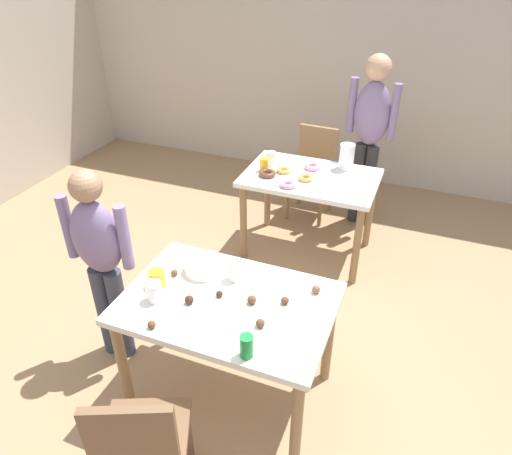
# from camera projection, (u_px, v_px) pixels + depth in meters

# --- Properties ---
(ground_plane) EXTENTS (6.40, 6.40, 0.00)m
(ground_plane) POSITION_uv_depth(u_px,v_px,m) (229.00, 371.00, 3.09)
(ground_plane) COLOR #9E7A56
(wall_back) EXTENTS (6.40, 0.10, 2.60)m
(wall_back) POSITION_uv_depth(u_px,v_px,m) (351.00, 61.00, 4.91)
(wall_back) COLOR #BCB2A3
(wall_back) RESTS_ON ground_plane
(dining_table_near) EXTENTS (1.14, 0.78, 0.75)m
(dining_table_near) POSITION_uv_depth(u_px,v_px,m) (228.00, 315.00, 2.61)
(dining_table_near) COLOR silver
(dining_table_near) RESTS_ON ground_plane
(dining_table_far) EXTENTS (1.08, 0.71, 0.75)m
(dining_table_far) POSITION_uv_depth(u_px,v_px,m) (310.00, 188.00, 3.91)
(dining_table_far) COLOR white
(dining_table_far) RESTS_ON ground_plane
(chair_near_table) EXTENTS (0.53, 0.53, 0.87)m
(chair_near_table) POSITION_uv_depth(u_px,v_px,m) (141.00, 443.00, 2.12)
(chair_near_table) COLOR brown
(chair_near_table) RESTS_ON ground_plane
(chair_far_table) EXTENTS (0.42, 0.42, 0.87)m
(chair_far_table) POSITION_uv_depth(u_px,v_px,m) (314.00, 167.00, 4.60)
(chair_far_table) COLOR olive
(chair_far_table) RESTS_ON ground_plane
(person_girl_near) EXTENTS (0.45, 0.22, 1.36)m
(person_girl_near) POSITION_uv_depth(u_px,v_px,m) (100.00, 255.00, 2.82)
(person_girl_near) COLOR #383D4C
(person_girl_near) RESTS_ON ground_plane
(person_adult_far) EXTENTS (0.46, 0.25, 1.60)m
(person_adult_far) POSITION_uv_depth(u_px,v_px,m) (370.00, 128.00, 4.17)
(person_adult_far) COLOR #28282D
(person_adult_far) RESTS_ON ground_plane
(mixing_bowl) EXTENTS (0.22, 0.22, 0.07)m
(mixing_bowl) POSITION_uv_depth(u_px,v_px,m) (203.00, 267.00, 2.75)
(mixing_bowl) COLOR white
(mixing_bowl) RESTS_ON dining_table_near
(soda_can) EXTENTS (0.07, 0.07, 0.12)m
(soda_can) POSITION_uv_depth(u_px,v_px,m) (247.00, 346.00, 2.19)
(soda_can) COLOR #198438
(soda_can) RESTS_ON dining_table_near
(fork_near) EXTENTS (0.17, 0.02, 0.01)m
(fork_near) POSITION_uv_depth(u_px,v_px,m) (215.00, 325.00, 2.39)
(fork_near) COLOR silver
(fork_near) RESTS_ON dining_table_near
(cup_near_0) EXTENTS (0.09, 0.09, 0.12)m
(cup_near_0) POSITION_uv_depth(u_px,v_px,m) (154.00, 292.00, 2.53)
(cup_near_0) COLOR white
(cup_near_0) RESTS_ON dining_table_near
(cup_near_1) EXTENTS (0.08, 0.08, 0.12)m
(cup_near_1) POSITION_uv_depth(u_px,v_px,m) (235.00, 271.00, 2.68)
(cup_near_1) COLOR white
(cup_near_1) RESTS_ON dining_table_near
(cup_near_2) EXTENTS (0.09, 0.09, 0.10)m
(cup_near_2) POSITION_uv_depth(u_px,v_px,m) (157.00, 279.00, 2.63)
(cup_near_2) COLOR yellow
(cup_near_2) RESTS_ON dining_table_near
(cake_ball_0) EXTENTS (0.05, 0.05, 0.05)m
(cake_ball_0) POSITION_uv_depth(u_px,v_px,m) (316.00, 289.00, 2.59)
(cake_ball_0) COLOR brown
(cake_ball_0) RESTS_ON dining_table_near
(cake_ball_1) EXTENTS (0.05, 0.05, 0.05)m
(cake_ball_1) POSITION_uv_depth(u_px,v_px,m) (252.00, 300.00, 2.52)
(cake_ball_1) COLOR brown
(cake_ball_1) RESTS_ON dining_table_near
(cake_ball_2) EXTENTS (0.04, 0.04, 0.04)m
(cake_ball_2) POSITION_uv_depth(u_px,v_px,m) (152.00, 325.00, 2.37)
(cake_ball_2) COLOR brown
(cake_ball_2) RESTS_ON dining_table_near
(cake_ball_3) EXTENTS (0.05, 0.05, 0.05)m
(cake_ball_3) POSITION_uv_depth(u_px,v_px,m) (189.00, 300.00, 2.52)
(cake_ball_3) COLOR #3D2319
(cake_ball_3) RESTS_ON dining_table_near
(cake_ball_4) EXTENTS (0.04, 0.04, 0.04)m
(cake_ball_4) POSITION_uv_depth(u_px,v_px,m) (219.00, 294.00, 2.57)
(cake_ball_4) COLOR #3D2319
(cake_ball_4) RESTS_ON dining_table_near
(cake_ball_5) EXTENTS (0.04, 0.04, 0.04)m
(cake_ball_5) POSITION_uv_depth(u_px,v_px,m) (285.00, 300.00, 2.52)
(cake_ball_5) COLOR brown
(cake_ball_5) RESTS_ON dining_table_near
(cake_ball_6) EXTENTS (0.04, 0.04, 0.04)m
(cake_ball_6) POSITION_uv_depth(u_px,v_px,m) (174.00, 273.00, 2.73)
(cake_ball_6) COLOR brown
(cake_ball_6) RESTS_ON dining_table_near
(cake_ball_7) EXTENTS (0.05, 0.05, 0.05)m
(cake_ball_7) POSITION_uv_depth(u_px,v_px,m) (260.00, 323.00, 2.37)
(cake_ball_7) COLOR brown
(cake_ball_7) RESTS_ON dining_table_near
(pitcher_far) EXTENTS (0.12, 0.12, 0.21)m
(pitcher_far) POSITION_uv_depth(u_px,v_px,m) (347.00, 157.00, 3.91)
(pitcher_far) COLOR white
(pitcher_far) RESTS_ON dining_table_far
(cup_far_0) EXTENTS (0.07, 0.07, 0.11)m
(cup_far_0) POSITION_uv_depth(u_px,v_px,m) (264.00, 164.00, 3.91)
(cup_far_0) COLOR yellow
(cup_far_0) RESTS_ON dining_table_far
(cup_far_1) EXTENTS (0.09, 0.09, 0.12)m
(cup_far_1) POSITION_uv_depth(u_px,v_px,m) (271.00, 158.00, 4.00)
(cup_far_1) COLOR white
(cup_far_1) RESTS_ON dining_table_far
(donut_far_0) EXTENTS (0.14, 0.14, 0.04)m
(donut_far_0) POSITION_uv_depth(u_px,v_px,m) (267.00, 173.00, 3.84)
(donut_far_0) COLOR brown
(donut_far_0) RESTS_ON dining_table_far
(donut_far_1) EXTENTS (0.12, 0.12, 0.04)m
(donut_far_1) POSITION_uv_depth(u_px,v_px,m) (284.00, 170.00, 3.90)
(donut_far_1) COLOR gold
(donut_far_1) RESTS_ON dining_table_far
(donut_far_2) EXTENTS (0.12, 0.12, 0.04)m
(donut_far_2) POSITION_uv_depth(u_px,v_px,m) (306.00, 178.00, 3.78)
(donut_far_2) COLOR gold
(donut_far_2) RESTS_ON dining_table_far
(donut_far_3) EXTENTS (0.13, 0.13, 0.04)m
(donut_far_3) POSITION_uv_depth(u_px,v_px,m) (288.00, 184.00, 3.68)
(donut_far_3) COLOR pink
(donut_far_3) RESTS_ON dining_table_far
(donut_far_4) EXTENTS (0.14, 0.14, 0.04)m
(donut_far_4) POSITION_uv_depth(u_px,v_px,m) (312.00, 166.00, 3.96)
(donut_far_4) COLOR pink
(donut_far_4) RESTS_ON dining_table_far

